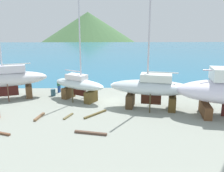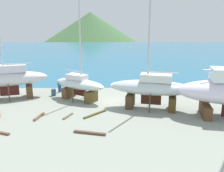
{
  "view_description": "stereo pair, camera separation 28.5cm",
  "coord_description": "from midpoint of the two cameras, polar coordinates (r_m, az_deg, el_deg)",
  "views": [
    {
      "loc": [
        -0.36,
        -25.89,
        8.48
      ],
      "look_at": [
        0.21,
        -1.01,
        2.07
      ],
      "focal_mm": 40.2,
      "sensor_mm": 36.0,
      "label": 1
    },
    {
      "loc": [
        -0.08,
        -25.89,
        8.48
      ],
      "look_at": [
        0.21,
        -1.01,
        2.07
      ],
      "focal_mm": 40.2,
      "sensor_mm": 36.0,
      "label": 2
    }
  ],
  "objects": [
    {
      "name": "ground_plane",
      "position": [
        23.81,
        -0.7,
        -6.43
      ],
      "size": [
        38.97,
        38.97,
        0.0
      ],
      "primitive_type": "plane",
      "color": "gray"
    },
    {
      "name": "sea_water",
      "position": [
        70.3,
        -1.13,
        7.51
      ],
      "size": [
        153.9,
        75.6,
        0.01
      ],
      "primitive_type": "cube",
      "color": "#26698B",
      "rests_on": "ground"
    },
    {
      "name": "timber_long_fore",
      "position": [
        19.89,
        -5.29,
        -10.59
      ],
      "size": [
        2.57,
        0.86,
        0.17
      ],
      "primitive_type": "cube",
      "rotation": [
        0.0,
        0.0,
        2.89
      ],
      "color": "brown",
      "rests_on": "ground"
    },
    {
      "name": "headland_hill",
      "position": [
        172.22,
        -5.49,
        11.55
      ],
      "size": [
        94.35,
        94.35,
        29.44
      ],
      "primitive_type": "cone",
      "color": "#42683D",
      "rests_on": "ground"
    },
    {
      "name": "sailboat_large_starboard",
      "position": [
        27.82,
        -7.85,
        0.31
      ],
      "size": [
        6.48,
        5.21,
        10.83
      ],
      "rotation": [
        0.0,
        0.0,
        -0.58
      ],
      "color": "brown",
      "rests_on": "ground"
    },
    {
      "name": "sailboat_far_slipway",
      "position": [
        30.33,
        -22.84,
        1.51
      ],
      "size": [
        8.86,
        4.83,
        15.72
      ],
      "rotation": [
        0.0,
        0.0,
        3.45
      ],
      "color": "brown",
      "rests_on": "ground"
    },
    {
      "name": "timber_plank_near",
      "position": [
        30.75,
        18.68,
        -2.22
      ],
      "size": [
        1.49,
        2.87,
        0.14
      ],
      "primitive_type": "cube",
      "rotation": [
        0.0,
        0.0,
        2.01
      ],
      "color": "brown",
      "rests_on": "ground"
    },
    {
      "name": "timber_short_cross",
      "position": [
        23.49,
        -10.26,
        -6.8
      ],
      "size": [
        0.78,
        1.49,
        0.13
      ],
      "primitive_type": "cube",
      "rotation": [
        0.0,
        0.0,
        1.18
      ],
      "color": "brown",
      "rests_on": "ground"
    },
    {
      "name": "sailboat_mid_port",
      "position": [
        25.11,
        8.72,
        -0.39
      ],
      "size": [
        8.7,
        4.47,
        12.38
      ],
      "rotation": [
        0.0,
        0.0,
        2.9
      ],
      "color": "#47331E",
      "rests_on": "ground"
    },
    {
      "name": "timber_plank_far",
      "position": [
        23.91,
        -16.53,
        -6.73
      ],
      "size": [
        0.59,
        1.84,
        0.18
      ],
      "primitive_type": "cube",
      "rotation": [
        0.0,
        0.0,
        1.37
      ],
      "color": "brown",
      "rests_on": "ground"
    },
    {
      "name": "worker",
      "position": [
        31.45,
        -12.23,
        0.12
      ],
      "size": [
        0.42,
        0.5,
        1.7
      ],
      "rotation": [
        0.0,
        0.0,
        2.64
      ],
      "color": "navy",
      "rests_on": "ground"
    },
    {
      "name": "barrel_tipped_center",
      "position": [
        30.32,
        -13.5,
        -1.44
      ],
      "size": [
        0.69,
        0.69,
        0.79
      ],
      "primitive_type": "cylinder",
      "rotation": [
        0.0,
        0.0,
        0.32
      ],
      "color": "#305564",
      "rests_on": "ground"
    },
    {
      "name": "timber_short_skew",
      "position": [
        23.67,
        -4.14,
        -6.4
      ],
      "size": [
        2.07,
        2.21,
        0.15
      ],
      "primitive_type": "cube",
      "rotation": [
        0.0,
        0.0,
        0.82
      ],
      "color": "brown",
      "rests_on": "ground"
    }
  ]
}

